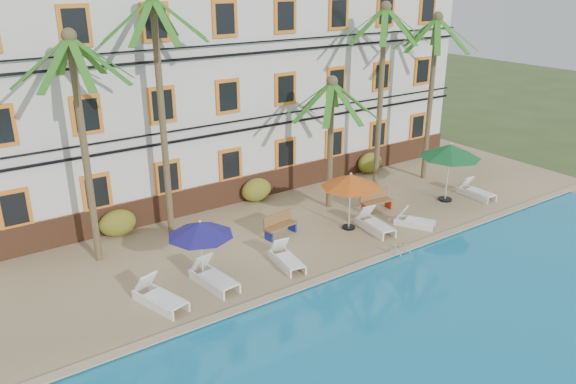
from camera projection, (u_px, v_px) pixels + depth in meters
ground at (355, 258)px, 21.48m from camera, size 100.00×100.00×0.00m
pool_deck at (282, 213)px, 25.27m from camera, size 30.00×12.00×0.25m
swimming_pool at (516, 350)px, 16.07m from camera, size 26.00×12.00×0.20m
pool_coping at (372, 261)px, 20.68m from camera, size 30.00×0.35×0.06m
hotel_building at (225, 80)px, 27.19m from camera, size 25.40×6.44×10.22m
palm_a at (81, 120)px, 18.95m from camera, size 3.98×3.98×8.32m
palm_b at (160, 89)px, 20.91m from camera, size 3.98×3.98×9.42m
palm_c at (331, 123)px, 24.23m from camera, size 3.98×3.98×5.95m
palm_d at (382, 74)px, 25.99m from camera, size 3.98×3.98×8.81m
palm_e at (432, 76)px, 27.35m from camera, size 3.98×3.98×8.29m
shrub_left at (118, 223)px, 22.59m from camera, size 1.50×0.90×1.10m
shrub_mid at (256, 190)px, 26.05m from camera, size 1.50×0.90×1.10m
shrub_right at (370, 163)px, 29.79m from camera, size 1.50×0.90×1.10m
umbrella_blue at (200, 229)px, 18.76m from camera, size 2.27×2.27×2.28m
umbrella_red at (351, 181)px, 22.68m from camera, size 2.46×2.46×2.46m
umbrella_green at (450, 151)px, 25.46m from camera, size 2.81×2.81×2.81m
lounger_a at (159, 296)px, 17.89m from camera, size 1.26×2.13×0.95m
lounger_b at (213, 277)px, 19.05m from camera, size 1.00×2.12×0.96m
lounger_c at (286, 258)px, 20.35m from camera, size 0.91×1.92×0.87m
lounger_d at (375, 224)px, 23.14m from camera, size 0.90×2.01×0.92m
lounger_e at (414, 220)px, 23.57m from camera, size 1.32×1.72×0.78m
lounger_f at (476, 191)px, 26.63m from camera, size 0.69×1.86×0.87m
bench_left at (279, 224)px, 22.65m from camera, size 1.56×0.71×0.93m
bench_right at (376, 200)px, 25.09m from camera, size 1.54×0.65×0.93m
pool_ladder at (399, 253)px, 21.30m from camera, size 0.54×0.74×0.74m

